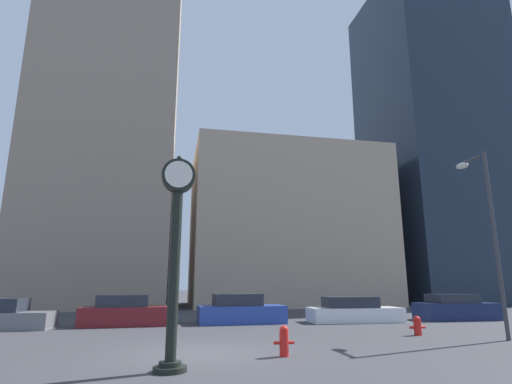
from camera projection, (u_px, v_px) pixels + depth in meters
The scene contains 12 objects.
ground_plane at pixel (199, 354), 11.13m from camera, with size 200.00×200.00×0.00m, color #38383D.
building_tall_tower at pixel (115, 79), 37.26m from camera, with size 11.41×12.00×41.06m.
building_storefront_row at pixel (284, 228), 37.43m from camera, with size 17.07×12.00×13.89m.
building_glass_modern at pixel (433, 139), 43.02m from camera, with size 12.38×12.00×34.14m.
street_clock at pixel (176, 243), 9.45m from camera, with size 0.81×0.76×5.01m.
car_maroon at pixel (126, 312), 18.52m from camera, with size 4.16×1.90×1.39m.
car_blue at pixel (240, 311), 19.64m from camera, with size 4.25×1.99×1.40m.
car_white at pixel (354, 311), 20.24m from camera, with size 4.74×1.93×1.24m.
car_navy at pixel (456, 309), 21.42m from camera, with size 4.29×2.02×1.34m.
fire_hydrant_near at pixel (284, 341), 10.76m from camera, with size 0.56×0.24×0.80m.
fire_hydrant_far at pixel (417, 325), 15.07m from camera, with size 0.64×0.28×0.70m.
street_lamp_right at pixel (484, 214), 14.98m from camera, with size 0.36×1.57×6.79m.
Camera 1 is at (-0.85, -11.94, 1.92)m, focal length 28.00 mm.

